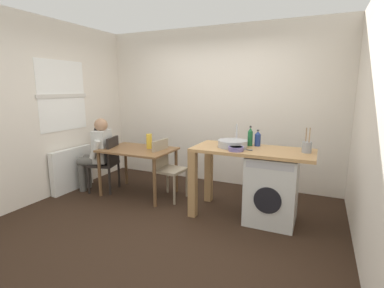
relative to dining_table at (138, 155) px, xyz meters
name	(u,v)px	position (x,y,z in m)	size (l,w,h in m)	color
ground_plane	(171,219)	(0.90, -0.59, -0.64)	(5.46, 5.46, 0.00)	black
wall_back	(217,107)	(0.90, 1.16, 0.71)	(4.60, 0.10, 2.70)	silver
wall_window_side	(45,110)	(-1.25, -0.58, 0.71)	(0.12, 3.80, 2.70)	silver
wall_counter_side	(379,125)	(3.05, -0.59, 0.71)	(0.10, 3.80, 2.70)	silver
radiator	(72,169)	(-1.12, -0.29, -0.29)	(0.10, 0.80, 0.70)	white
dining_table	(138,155)	(0.00, 0.00, 0.00)	(1.10, 0.76, 0.74)	brown
chair_person_seat	(107,161)	(-0.55, -0.08, -0.14)	(0.49, 0.49, 0.90)	black
chair_opposite	(166,166)	(0.48, 0.06, -0.14)	(0.43, 0.43, 0.90)	gray
seated_person	(98,151)	(-0.70, -0.12, 0.03)	(0.55, 0.54, 1.20)	#595651
kitchen_counter	(236,159)	(1.60, -0.09, 0.12)	(1.50, 0.68, 0.92)	tan
washing_machine	(272,189)	(2.08, -0.10, -0.21)	(0.60, 0.61, 0.86)	silver
sink_basin	(233,144)	(1.55, -0.09, 0.32)	(0.38, 0.38, 0.09)	#9EA0A5
tap	(237,134)	(1.55, 0.09, 0.42)	(0.02, 0.02, 0.28)	#B2B2B7
bottle_tall_green	(250,137)	(1.74, 0.09, 0.40)	(0.07, 0.07, 0.26)	#19592D
bottle_squat_brown	(258,139)	(1.83, 0.11, 0.37)	(0.08, 0.08, 0.22)	navy
mixing_bowl	(236,148)	(1.65, -0.29, 0.31)	(0.19, 0.19, 0.05)	slate
utensil_crock	(307,147)	(2.44, -0.04, 0.35)	(0.11, 0.11, 0.30)	gray
vase	(149,141)	(0.15, 0.10, 0.21)	(0.09, 0.09, 0.23)	gold
scissors	(247,150)	(1.76, -0.19, 0.28)	(0.15, 0.06, 0.01)	#B2B2B7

